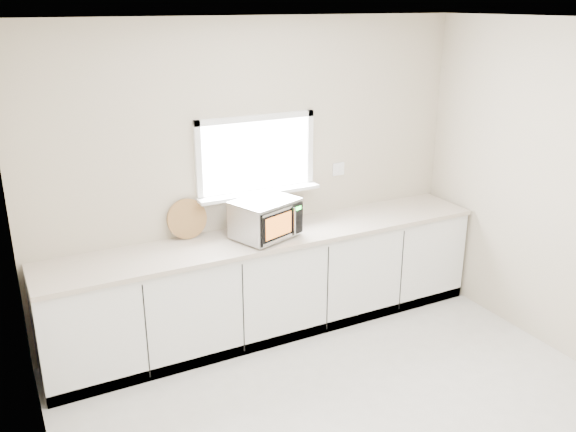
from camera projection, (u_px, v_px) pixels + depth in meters
back_wall at (256, 176)px, 5.33m from camera, size 4.00×0.17×2.70m
cabinets at (271, 284)px, 5.39m from camera, size 3.92×0.60×0.88m
countertop at (271, 236)px, 5.22m from camera, size 3.92×0.64×0.04m
microwave at (266, 218)px, 5.10m from camera, size 0.61×0.55×0.33m
knife_block at (236, 223)px, 5.15m from camera, size 0.10×0.19×0.27m
cutting_board at (187, 219)px, 5.08m from camera, size 0.34×0.08×0.34m
coffee_grinder at (275, 215)px, 5.38m from camera, size 0.13×0.13×0.20m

